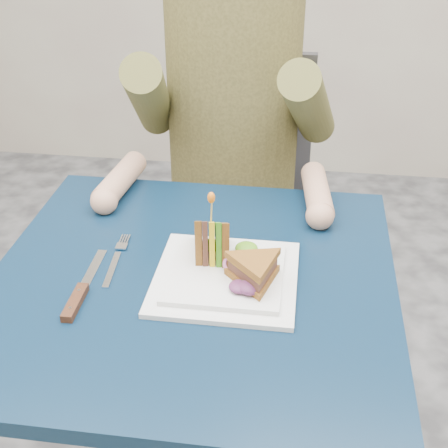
# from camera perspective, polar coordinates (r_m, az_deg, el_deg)

# --- Properties ---
(table) EXTENTS (0.75, 0.75, 0.73)m
(table) POSITION_cam_1_polar(r_m,az_deg,el_deg) (1.21, -2.85, -7.88)
(table) COLOR black
(table) RESTS_ON ground
(chair) EXTENTS (0.42, 0.40, 0.93)m
(chair) POSITION_cam_1_polar(r_m,az_deg,el_deg) (1.85, 1.13, 2.97)
(chair) COLOR #47474C
(chair) RESTS_ON ground
(diner) EXTENTS (0.54, 0.59, 0.74)m
(diner) POSITION_cam_1_polar(r_m,az_deg,el_deg) (1.60, 0.78, 12.98)
(diner) COLOR #4D4723
(diner) RESTS_ON chair
(plate) EXTENTS (0.26, 0.26, 0.02)m
(plate) POSITION_cam_1_polar(r_m,az_deg,el_deg) (1.14, 0.15, -4.80)
(plate) COLOR white
(plate) RESTS_ON table
(sandwich_flat) EXTENTS (0.17, 0.17, 0.05)m
(sandwich_flat) POSITION_cam_1_polar(r_m,az_deg,el_deg) (1.10, 2.83, -4.25)
(sandwich_flat) COLOR brown
(sandwich_flat) RESTS_ON plate
(sandwich_upright) EXTENTS (0.09, 0.14, 0.14)m
(sandwich_upright) POSITION_cam_1_polar(r_m,az_deg,el_deg) (1.16, -1.13, -1.57)
(sandwich_upright) COLOR brown
(sandwich_upright) RESTS_ON plate
(fork) EXTENTS (0.03, 0.18, 0.01)m
(fork) POSITION_cam_1_polar(r_m,az_deg,el_deg) (1.21, -9.89, -3.34)
(fork) COLOR silver
(fork) RESTS_ON table
(knife) EXTENTS (0.03, 0.22, 0.02)m
(knife) POSITION_cam_1_polar(r_m,az_deg,el_deg) (1.13, -13.15, -6.41)
(knife) COLOR silver
(knife) RESTS_ON table
(toothpick) EXTENTS (0.01, 0.01, 0.06)m
(toothpick) POSITION_cam_1_polar(r_m,az_deg,el_deg) (1.13, -1.16, 1.17)
(toothpick) COLOR tan
(toothpick) RESTS_ON sandwich_upright
(toothpick_frill) EXTENTS (0.01, 0.01, 0.02)m
(toothpick_frill) POSITION_cam_1_polar(r_m,az_deg,el_deg) (1.11, -1.17, 2.42)
(toothpick_frill) COLOR orange
(toothpick_frill) RESTS_ON sandwich_upright
(lettuce_spill) EXTENTS (0.15, 0.13, 0.02)m
(lettuce_spill) POSITION_cam_1_polar(r_m,az_deg,el_deg) (1.14, 0.47, -3.67)
(lettuce_spill) COLOR #337A14
(lettuce_spill) RESTS_ON plate
(onion_ring) EXTENTS (0.04, 0.04, 0.02)m
(onion_ring) POSITION_cam_1_polar(r_m,az_deg,el_deg) (1.13, 0.94, -3.64)
(onion_ring) COLOR #9E4C7A
(onion_ring) RESTS_ON plate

